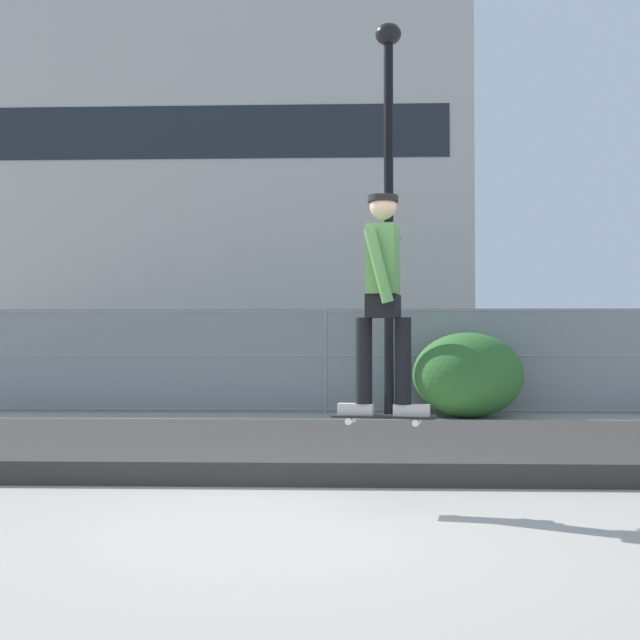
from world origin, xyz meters
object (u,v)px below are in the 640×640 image
(parked_car_mid, at_px, (369,361))
(parked_car_far, at_px, (638,361))
(skater, at_px, (383,289))
(parked_car_near, at_px, (71,360))
(shrub_left, at_px, (468,375))
(street_lamp, at_px, (389,171))
(skateboard, at_px, (383,417))

(parked_car_mid, xyz_separation_m, parked_car_far, (5.73, 0.12, 0.00))
(skater, xyz_separation_m, parked_car_near, (-6.50, 11.36, -0.88))
(parked_car_far, distance_m, shrub_left, 5.64)
(skater, xyz_separation_m, street_lamp, (0.41, 7.08, 2.43))
(skater, relative_size, street_lamp, 0.26)
(skateboard, distance_m, skater, 1.01)
(parked_car_near, height_order, shrub_left, parked_car_near)
(skater, relative_size, parked_car_mid, 0.39)
(parked_car_near, height_order, parked_car_far, same)
(parked_car_near, distance_m, shrub_left, 9.26)
(parked_car_far, bearing_deg, skateboard, -118.41)
(skateboard, distance_m, street_lamp, 7.88)
(parked_car_near, height_order, parked_car_mid, same)
(skateboard, height_order, parked_car_mid, parked_car_mid)
(skater, xyz_separation_m, parked_car_far, (5.89, 10.90, -0.88))
(parked_car_near, xyz_separation_m, parked_car_far, (12.40, -0.46, 0.00))
(street_lamp, relative_size, parked_car_mid, 1.49)
(street_lamp, relative_size, shrub_left, 3.61)
(skater, relative_size, parked_car_near, 0.39)
(skateboard, relative_size, parked_car_far, 0.19)
(parked_car_mid, bearing_deg, skateboard, -90.86)
(skateboard, bearing_deg, shrub_left, 76.35)
(parked_car_mid, xyz_separation_m, shrub_left, (1.56, -3.68, -0.13))
(parked_car_mid, height_order, shrub_left, parked_car_mid)
(skater, bearing_deg, street_lamp, 86.70)
(skater, height_order, parked_car_mid, skater)
(skater, bearing_deg, shrub_left, 76.35)
(skateboard, distance_m, shrub_left, 7.31)
(parked_car_far, bearing_deg, street_lamp, -145.15)
(skater, bearing_deg, parked_car_near, 119.80)
(parked_car_near, relative_size, parked_car_mid, 1.00)
(skater, distance_m, parked_car_near, 13.12)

